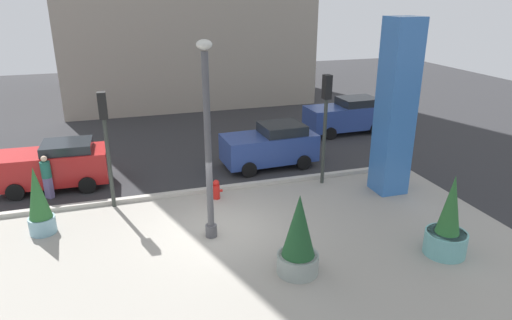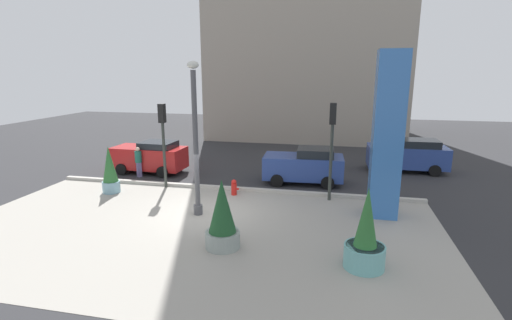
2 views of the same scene
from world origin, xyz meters
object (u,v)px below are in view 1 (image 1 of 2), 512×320
(traffic_light_corner, at_px, (105,131))
(car_intersection, at_px, (270,145))
(art_pillar_blue, at_px, (396,109))
(potted_plant_near_left, at_px, (299,239))
(car_curb_west, at_px, (55,165))
(lamp_post, at_px, (208,148))
(potted_plant_curbside, at_px, (448,226))
(pedestrian_by_curb, at_px, (47,175))
(traffic_light_far_side, at_px, (326,111))
(potted_plant_mid_plaza, at_px, (39,203))
(car_passing_lane, at_px, (347,115))
(fire_hydrant, at_px, (216,190))

(traffic_light_corner, distance_m, car_intersection, 7.27)
(art_pillar_blue, xyz_separation_m, potted_plant_near_left, (-5.39, -4.08, -2.18))
(car_curb_west, bearing_deg, lamp_post, -48.58)
(potted_plant_curbside, height_order, pedestrian_by_curb, potted_plant_curbside)
(traffic_light_far_side, distance_m, traffic_light_corner, 8.00)
(potted_plant_near_left, relative_size, pedestrian_by_curb, 1.40)
(art_pillar_blue, relative_size, traffic_light_far_side, 1.49)
(art_pillar_blue, relative_size, pedestrian_by_curb, 3.89)
(traffic_light_corner, distance_m, car_curb_west, 3.74)
(potted_plant_mid_plaza, distance_m, car_curb_west, 3.78)
(traffic_light_corner, relative_size, car_intersection, 1.01)
(art_pillar_blue, xyz_separation_m, traffic_light_far_side, (-2.09, 1.41, -0.27))
(car_curb_west, xyz_separation_m, car_passing_lane, (14.33, 3.32, 0.02))
(lamp_post, height_order, traffic_light_far_side, lamp_post)
(potted_plant_mid_plaza, bearing_deg, potted_plant_near_left, -32.80)
(art_pillar_blue, bearing_deg, lamp_post, -168.54)
(potted_plant_mid_plaza, relative_size, traffic_light_far_side, 0.52)
(traffic_light_far_side, bearing_deg, potted_plant_near_left, -121.00)
(art_pillar_blue, height_order, traffic_light_corner, art_pillar_blue)
(traffic_light_far_side, xyz_separation_m, car_intersection, (-1.34, 2.47, -2.01))
(potted_plant_mid_plaza, xyz_separation_m, car_intersection, (8.84, 3.52, -0.11))
(lamp_post, distance_m, art_pillar_blue, 7.38)
(art_pillar_blue, distance_m, potted_plant_near_left, 7.10)
(potted_plant_curbside, xyz_separation_m, potted_plant_near_left, (-4.45, 0.40, 0.14))
(car_passing_lane, bearing_deg, car_curb_west, -166.94)
(art_pillar_blue, relative_size, potted_plant_near_left, 2.77)
(fire_hydrant, bearing_deg, potted_plant_near_left, -78.65)
(potted_plant_curbside, distance_m, car_passing_lane, 12.34)
(lamp_post, relative_size, car_curb_west, 1.46)
(car_intersection, height_order, car_passing_lane, car_passing_lane)
(potted_plant_mid_plaza, height_order, fire_hydrant, potted_plant_mid_plaza)
(art_pillar_blue, bearing_deg, fire_hydrant, 169.37)
(potted_plant_curbside, height_order, car_passing_lane, potted_plant_curbside)
(traffic_light_corner, relative_size, pedestrian_by_curb, 2.50)
(pedestrian_by_curb, bearing_deg, potted_plant_mid_plaza, -88.37)
(traffic_light_corner, xyz_separation_m, car_passing_lane, (12.26, 5.79, -1.88))
(potted_plant_near_left, bearing_deg, potted_plant_mid_plaza, 147.20)
(potted_plant_mid_plaza, height_order, pedestrian_by_curb, potted_plant_mid_plaza)
(car_intersection, xyz_separation_m, car_passing_lane, (5.60, 3.58, 0.02))
(potted_plant_near_left, relative_size, traffic_light_far_side, 0.54)
(lamp_post, height_order, potted_plant_curbside, lamp_post)
(car_curb_west, relative_size, pedestrian_by_curb, 2.49)
(art_pillar_blue, bearing_deg, potted_plant_near_left, -142.91)
(car_intersection, bearing_deg, traffic_light_corner, -161.61)
(potted_plant_near_left, height_order, pedestrian_by_curb, potted_plant_near_left)
(potted_plant_curbside, height_order, traffic_light_far_side, traffic_light_far_side)
(potted_plant_curbside, bearing_deg, traffic_light_far_side, 101.03)
(fire_hydrant, height_order, car_passing_lane, car_passing_lane)
(fire_hydrant, relative_size, traffic_light_corner, 0.18)
(potted_plant_mid_plaza, relative_size, car_curb_west, 0.55)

